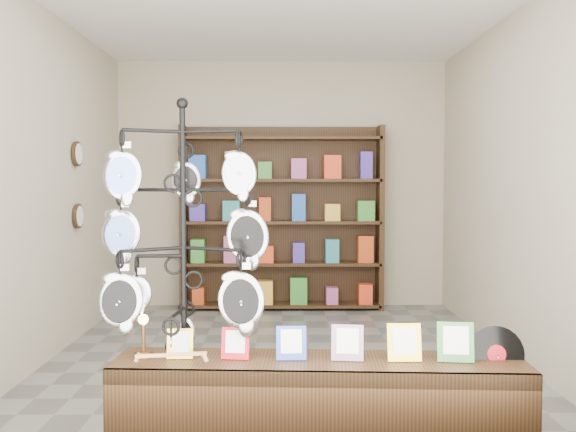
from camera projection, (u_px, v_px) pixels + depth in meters
ground at (282, 361)px, 5.47m from camera, size 5.00×5.00×0.00m
room_envelope at (282, 144)px, 5.38m from camera, size 5.00×5.00×5.00m
display_tree at (183, 248)px, 3.61m from camera, size 1.02×0.90×2.00m
front_shelf at (319, 409)px, 3.52m from camera, size 2.28×0.58×0.80m
back_shelving at (282, 224)px, 7.71m from camera, size 2.42×0.36×2.20m
wall_clocks at (78, 185)px, 6.17m from camera, size 0.03×0.24×0.84m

